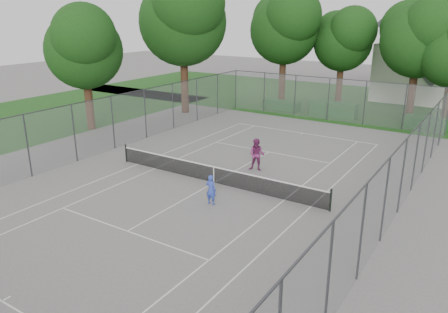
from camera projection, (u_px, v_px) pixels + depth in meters
The scene contains 16 objects.
ground at pixel (214, 183), 23.17m from camera, with size 120.00×120.00×0.00m, color slate.
grass_far at pixel (358, 102), 43.91m from camera, with size 60.00×20.00×0.00m, color #184313.
court_markings at pixel (214, 183), 23.17m from camera, with size 11.03×23.83×0.01m.
tennis_net at pixel (214, 174), 23.01m from camera, with size 12.87×0.10×1.10m.
perimeter_fence at pixel (214, 150), 22.60m from camera, with size 18.08×34.08×3.52m.
tree_far_left at pixel (285, 24), 41.99m from camera, with size 7.60×6.94×10.93m.
tree_far_midleft at pixel (344, 37), 41.74m from camera, with size 6.42×5.86×9.23m.
tree_far_midright at pixel (421, 34), 35.27m from camera, with size 7.03×6.42×10.10m.
tree_side_back at pixel (183, 14), 36.73m from camera, with size 8.55×7.81×12.29m.
tree_side_front at pixel (83, 44), 31.79m from camera, with size 6.49×5.92×9.33m.
hedge_left at pixel (282, 105), 40.39m from camera, with size 3.43×1.03×0.86m, color #17491A.
hedge_mid at pixel (334, 109), 37.66m from camera, with size 3.97×1.13×1.25m, color #17491A.
hedge_right at pixel (426, 123), 33.84m from camera, with size 3.11×1.14×0.93m, color #17491A.
house at pixel (418, 63), 43.54m from camera, with size 7.57×5.87×9.42m.
girl_player at pixel (211, 190), 20.40m from camera, with size 0.53×0.35×1.46m, color #2E43AF.
woman_player at pixel (257, 155), 24.73m from camera, with size 0.91×0.71×1.87m, color #75275A.
Camera 1 is at (12.13, -17.82, 8.63)m, focal length 35.00 mm.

